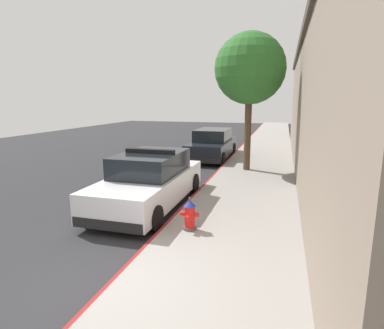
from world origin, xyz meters
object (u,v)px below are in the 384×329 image
police_cruiser (150,181)px  parked_car_silver_ahead (212,145)px  street_tree (250,69)px  fire_hydrant (190,215)px

police_cruiser → parked_car_silver_ahead: police_cruiser is taller
parked_car_silver_ahead → street_tree: (2.15, -2.94, 3.56)m
parked_car_silver_ahead → fire_hydrant: (1.64, -9.84, -0.25)m
police_cruiser → parked_car_silver_ahead: 8.12m
parked_car_silver_ahead → street_tree: size_ratio=0.86×
police_cruiser → parked_car_silver_ahead: bearing=89.4°
police_cruiser → fire_hydrant: size_ratio=6.37×
police_cruiser → street_tree: bearing=66.7°
parked_car_silver_ahead → street_tree: 5.09m
street_tree → parked_car_silver_ahead: bearing=126.2°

